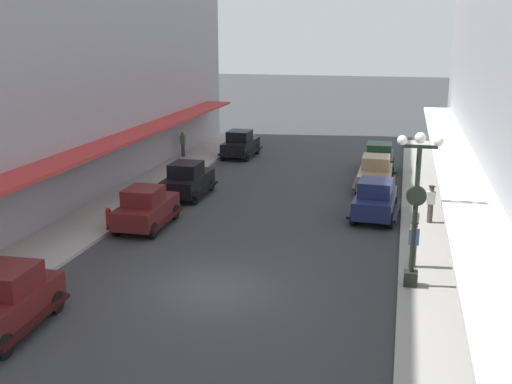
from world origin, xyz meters
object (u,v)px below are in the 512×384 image
parked_car_4 (375,198)px  parked_car_2 (241,143)px  parked_car_0 (5,300)px  lamp_post_with_clock (416,204)px  pedestrian_3 (460,204)px  parked_car_6 (375,173)px  pedestrian_0 (431,204)px  parked_car_5 (379,157)px  pedestrian_1 (413,244)px  parked_car_1 (188,179)px  pedestrian_2 (183,144)px  parked_car_3 (146,207)px  fire_hydrant (108,217)px

parked_car_4 → parked_car_2: bearing=128.8°
parked_car_0 → lamp_post_with_clock: size_ratio=0.84×
parked_car_2 → pedestrian_3: 18.19m
parked_car_6 → pedestrian_0: 6.33m
parked_car_4 → parked_car_5: size_ratio=1.01×
pedestrian_1 → parked_car_4: bearing=105.2°
parked_car_5 → pedestrian_3: size_ratio=2.57×
parked_car_5 → parked_car_6: (0.01, -4.34, 0.00)m
parked_car_4 → pedestrian_1: size_ratio=2.59×
parked_car_6 → lamp_post_with_clock: lamp_post_with_clock is taller
parked_car_1 → pedestrian_2: size_ratio=2.60×
pedestrian_3 → parked_car_0: bearing=-135.4°
parked_car_2 → pedestrian_3: parked_car_2 is taller
parked_car_3 → pedestrian_0: size_ratio=2.57×
parked_car_0 → parked_car_1: same height
parked_car_4 → pedestrian_0: bearing=-13.6°
pedestrian_2 → parked_car_4: bearing=-38.5°
pedestrian_0 → parked_car_3: bearing=-165.3°
parked_car_6 → lamp_post_with_clock: bearing=-81.9°
parked_car_1 → pedestrian_1: size_ratio=2.55×
parked_car_6 → pedestrian_3: size_ratio=2.55×
parked_car_0 → parked_car_5: (9.42, 23.01, 0.00)m
parked_car_2 → parked_car_0: bearing=-90.1°
parked_car_1 → parked_car_4: same height
parked_car_0 → parked_car_6: 20.92m
parked_car_1 → parked_car_0: bearing=-90.2°
parked_car_4 → parked_car_0: bearing=-125.6°
parked_car_2 → pedestrian_2: (-3.63, -1.44, 0.05)m
parked_car_6 → pedestrian_2: 14.10m
parked_car_3 → lamp_post_with_clock: (11.24, -4.08, 2.04)m
pedestrian_1 → lamp_post_with_clock: bearing=-92.2°
lamp_post_with_clock → fire_hydrant: lamp_post_with_clock is taller
parked_car_5 → pedestrian_2: size_ratio=2.61×
pedestrian_0 → pedestrian_1: 5.59m
parked_car_0 → parked_car_5: bearing=67.7°
parked_car_4 → fire_hydrant: 11.99m
parked_car_6 → fire_hydrant: bearing=-138.9°
lamp_post_with_clock → parked_car_4: bearing=101.5°
parked_car_1 → parked_car_6: 10.05m
parked_car_2 → parked_car_3: same height
parked_car_2 → fire_hydrant: size_ratio=5.24×
parked_car_0 → parked_car_1: (0.06, 15.03, 0.00)m
parked_car_6 → parked_car_3: bearing=-136.5°
lamp_post_with_clock → parked_car_2: bearing=119.5°
parked_car_3 → pedestrian_0: parked_car_3 is taller
parked_car_3 → pedestrian_2: 14.79m
parked_car_0 → lamp_post_with_clock: bearing=26.8°
parked_car_4 → pedestrian_3: bearing=-5.8°
parked_car_1 → pedestrian_0: parked_car_1 is taller
parked_car_2 → pedestrian_0: parked_car_2 is taller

